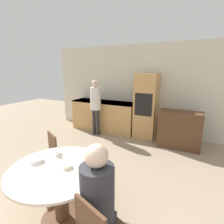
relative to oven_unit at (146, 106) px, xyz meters
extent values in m
cube|color=beige|center=(-0.19, 0.34, 0.40)|extent=(6.03, 0.05, 2.60)
cube|color=tan|center=(-1.34, -0.01, -0.43)|extent=(2.02, 0.60, 0.93)
cube|color=black|center=(-1.34, -0.01, 0.01)|extent=(2.02, 0.60, 0.03)
cube|color=tan|center=(0.00, 0.00, 0.00)|extent=(0.58, 0.58, 1.79)
cube|color=black|center=(0.00, -0.29, 0.09)|extent=(0.46, 0.01, 0.60)
cube|color=#51331E|center=(0.95, -0.34, -0.44)|extent=(0.99, 0.45, 0.92)
cylinder|color=#51331E|center=(-0.15, -3.31, -0.88)|extent=(0.53, 0.53, 0.04)
cylinder|color=#51331E|center=(-0.15, -3.31, -0.54)|extent=(0.17, 0.17, 0.72)
cylinder|color=beige|center=(-0.15, -3.31, -0.16)|extent=(1.18, 1.18, 0.03)
cylinder|color=#51331E|center=(-1.11, -2.97, -0.68)|extent=(0.04, 0.04, 0.43)
cylinder|color=#51331E|center=(-0.83, -3.12, -0.68)|extent=(0.04, 0.04, 0.43)
cylinder|color=#51331E|center=(-0.96, -2.69, -0.68)|extent=(0.04, 0.04, 0.43)
cylinder|color=#51331E|center=(-0.68, -2.84, -0.68)|extent=(0.04, 0.04, 0.43)
cube|color=#51331E|center=(-0.89, -2.91, -0.45)|extent=(0.54, 0.54, 0.02)
cube|color=#51331E|center=(-0.81, -2.74, -0.23)|extent=(0.35, 0.21, 0.42)
cylinder|color=#2D2D33|center=(0.53, -3.55, -0.08)|extent=(0.31, 0.31, 0.52)
sphere|color=beige|center=(0.53, -3.55, 0.28)|extent=(0.21, 0.21, 0.21)
cylinder|color=#262628|center=(-1.41, -0.50, -0.51)|extent=(0.10, 0.10, 0.77)
cylinder|color=#262628|center=(-1.28, -0.50, -0.51)|extent=(0.10, 0.10, 0.77)
cylinder|color=silver|center=(-1.34, -0.50, 0.19)|extent=(0.30, 0.30, 0.64)
sphere|color=beige|center=(-1.34, -0.50, 0.61)|extent=(0.21, 0.21, 0.21)
cylinder|color=white|center=(-0.37, -3.09, -0.11)|extent=(0.07, 0.07, 0.08)
cylinder|color=silver|center=(-0.50, -3.32, -0.12)|extent=(0.17, 0.17, 0.05)
cylinder|color=silver|center=(0.24, -3.18, -0.12)|extent=(0.12, 0.12, 0.04)
cylinder|color=beige|center=(-0.05, -3.27, -0.13)|extent=(0.12, 0.12, 0.04)
cylinder|color=white|center=(-0.42, -3.02, -0.11)|extent=(0.03, 0.03, 0.07)
cylinder|color=silver|center=(-0.42, -3.02, -0.06)|extent=(0.03, 0.03, 0.01)
camera|label=1|loc=(1.25, -4.70, 0.99)|focal=28.00mm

